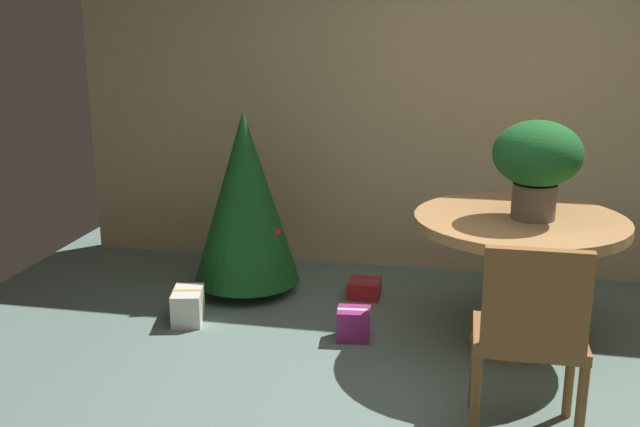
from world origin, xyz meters
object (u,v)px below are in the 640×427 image
object	(u,v)px
wooden_chair_near	(531,331)
flower_vase	(537,159)
round_dining_table	(518,248)
gift_box_purple	(354,324)
gift_box_red	(364,289)
holiday_tree	(245,198)
gift_box_cream	(188,306)

from	to	relation	value
wooden_chair_near	flower_vase	bearing A→B (deg)	86.45
round_dining_table	gift_box_purple	bearing A→B (deg)	-175.04
round_dining_table	gift_box_red	bearing A→B (deg)	147.73
holiday_tree	gift_box_cream	bearing A→B (deg)	-110.03
round_dining_table	gift_box_cream	world-z (taller)	round_dining_table
round_dining_table	gift_box_purple	distance (m)	1.03
gift_box_purple	gift_box_cream	distance (m)	1.04
flower_vase	wooden_chair_near	world-z (taller)	flower_vase
holiday_tree	gift_box_purple	size ratio (longest dim) A/B	6.06
round_dining_table	gift_box_purple	xyz separation A→B (m)	(-0.90, -0.08, -0.50)
flower_vase	holiday_tree	distance (m)	1.93
round_dining_table	flower_vase	distance (m)	0.51
round_dining_table	gift_box_cream	size ratio (longest dim) A/B	3.81
wooden_chair_near	holiday_tree	size ratio (longest dim) A/B	0.75
flower_vase	gift_box_red	distance (m)	1.56
gift_box_purple	gift_box_cream	world-z (taller)	gift_box_cream
gift_box_purple	flower_vase	bearing A→B (deg)	3.65
gift_box_red	gift_box_purple	bearing A→B (deg)	-87.32
flower_vase	gift_box_purple	xyz separation A→B (m)	(-0.96, -0.06, -1.00)
holiday_tree	gift_box_cream	xyz separation A→B (m)	(-0.21, -0.57, -0.56)
gift_box_purple	gift_box_cream	bearing A→B (deg)	177.26
round_dining_table	gift_box_red	xyz separation A→B (m)	(-0.93, 0.59, -0.53)
wooden_chair_near	gift_box_purple	world-z (taller)	wooden_chair_near
round_dining_table	flower_vase	xyz separation A→B (m)	(0.06, -0.02, 0.50)
round_dining_table	holiday_tree	size ratio (longest dim) A/B	0.93
wooden_chair_near	holiday_tree	distance (m)	2.31
wooden_chair_near	gift_box_red	bearing A→B (deg)	120.75
wooden_chair_near	gift_box_red	xyz separation A→B (m)	(-0.93, 1.56, -0.47)
gift_box_purple	round_dining_table	bearing A→B (deg)	4.96
round_dining_table	gift_box_cream	xyz separation A→B (m)	(-1.94, -0.03, -0.49)
gift_box_red	gift_box_cream	size ratio (longest dim) A/B	0.70
round_dining_table	wooden_chair_near	world-z (taller)	wooden_chair_near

